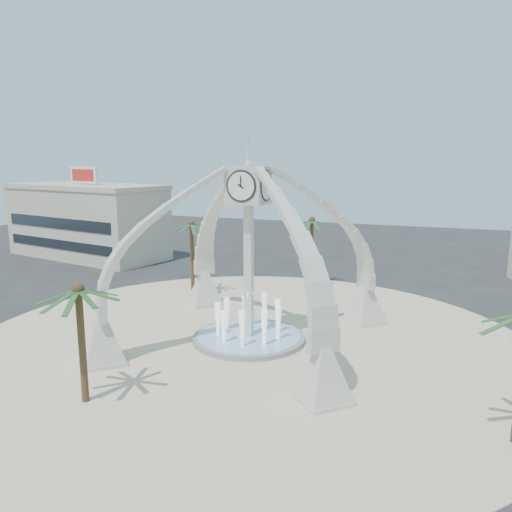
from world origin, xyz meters
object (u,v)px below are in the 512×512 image
(fountain, at_px, (249,337))
(palm_west, at_px, (191,225))
(palm_north, at_px, (312,221))
(clock_tower, at_px, (249,252))
(palm_south, at_px, (78,291))

(fountain, relative_size, palm_west, 1.05)
(fountain, xyz_separation_m, palm_north, (-0.01, 17.09, 6.40))
(clock_tower, relative_size, palm_south, 2.56)
(clock_tower, height_order, fountain, clock_tower)
(palm_south, bearing_deg, fountain, 67.81)
(palm_north, bearing_deg, palm_west, -141.10)
(palm_west, height_order, palm_north, palm_west)
(clock_tower, bearing_deg, palm_north, 90.02)
(palm_west, distance_m, palm_south, 21.58)
(fountain, bearing_deg, palm_west, 135.33)
(palm_west, height_order, palm_south, palm_west)
(palm_south, bearing_deg, palm_north, 80.64)
(palm_west, distance_m, palm_north, 12.22)
(fountain, xyz_separation_m, palm_west, (-9.52, 9.41, 6.50))
(palm_north, relative_size, palm_south, 1.08)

